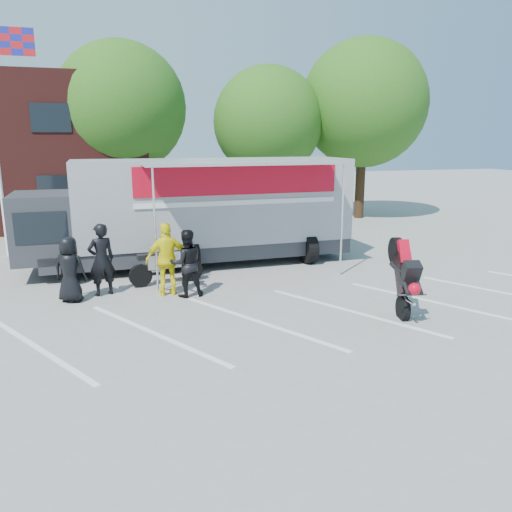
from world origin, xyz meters
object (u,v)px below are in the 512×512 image
transporter_truck (202,264)px  spectator_leather_b (101,260)px  tree_left (121,108)px  spectator_leather_a (70,269)px  flagpole (0,111)px  stunt_bike_rider (393,310)px  spectator_leather_c (186,263)px  tree_mid (268,122)px  spectator_hivis (167,259)px  tree_right (364,104)px  parked_motorcycle (167,284)px

transporter_truck → spectator_leather_b: spectator_leather_b is taller
tree_left → spectator_leather_a: size_ratio=5.03×
flagpole → stunt_bike_rider: (9.87, -9.18, -5.05)m
flagpole → spectator_leather_c: flagpole is taller
spectator_leather_b → tree_mid: bearing=-146.6°
tree_mid → spectator_leather_c: bearing=-117.7°
spectator_leather_c → spectator_hivis: 0.54m
tree_mid → spectator_leather_b: size_ratio=3.91×
spectator_leather_b → tree_right: bearing=-161.4°
tree_mid → stunt_bike_rider: size_ratio=3.79×
flagpole → parked_motorcycle: flagpole is taller
tree_left → parked_motorcycle: size_ratio=3.89×
tree_left → spectator_leather_b: size_ratio=4.40×
flagpole → parked_motorcycle: bearing=-47.6°
tree_left → parked_motorcycle: 12.56m
transporter_truck → spectator_leather_c: size_ratio=6.05×
transporter_truck → spectator_leather_a: transporter_truck is taller
stunt_bike_rider → spectator_leather_b: (-6.85, 3.37, 0.98)m
transporter_truck → spectator_hivis: 3.64m
tree_left → tree_right: size_ratio=0.95×
tree_right → transporter_truck: bearing=-142.7°
tree_left → spectator_hivis: bearing=-87.8°
flagpole → spectator_leather_a: size_ratio=4.66×
tree_right → tree_left: bearing=172.9°
tree_right → stunt_bike_rider: size_ratio=4.50×
tree_mid → parked_motorcycle: 13.08m
spectator_leather_b → parked_motorcycle: bearing=178.3°
flagpole → tree_mid: (11.24, 5.00, -0.11)m
stunt_bike_rider → transporter_truck: bearing=133.7°
tree_left → parked_motorcycle: bearing=-87.2°
transporter_truck → spectator_leather_a: (-3.98, -3.01, 0.86)m
spectator_hivis → transporter_truck: bearing=-119.2°
flagpole → parked_motorcycle: 8.72m
tree_mid → spectator_leather_b: bearing=-127.3°
spectator_leather_a → spectator_leather_c: spectator_leather_c is taller
parked_motorcycle → spectator_leather_c: bearing=-172.3°
tree_left → spectator_leather_b: tree_left is taller
tree_left → spectator_leather_a: tree_left is taller
flagpole → spectator_leather_a: bearing=-70.1°
transporter_truck → stunt_bike_rider: 7.06m
transporter_truck → spectator_leather_c: spectator_leather_c is taller
flagpole → transporter_truck: flagpole is taller
parked_motorcycle → spectator_hivis: 1.45m
parked_motorcycle → spectator_leather_c: (0.38, -1.33, 0.91)m
spectator_leather_c → spectator_hivis: bearing=-32.9°
transporter_truck → spectator_leather_c: bearing=-107.8°
tree_left → spectator_leather_b: 12.73m
flagpole → spectator_leather_c: 9.34m
spectator_hivis → flagpole: bearing=-57.0°
tree_right → spectator_leather_a: (-14.01, -10.65, -5.02)m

